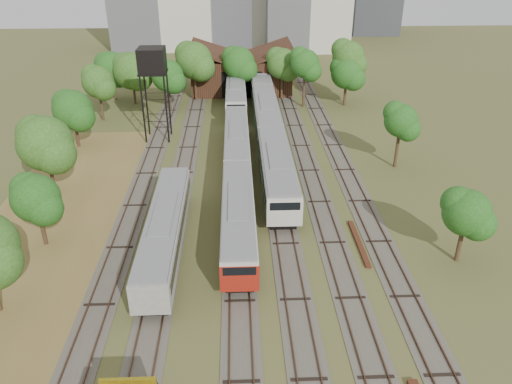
{
  "coord_description": "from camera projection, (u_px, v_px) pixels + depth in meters",
  "views": [
    {
      "loc": [
        -2.02,
        -24.94,
        23.54
      ],
      "look_at": [
        -0.34,
        15.35,
        2.5
      ],
      "focal_mm": 35.0,
      "sensor_mm": 36.0,
      "label": 1
    }
  ],
  "objects": [
    {
      "name": "railcar_rear",
      "position": [
        236.0,
        95.0,
        74.46
      ],
      "size": [
        2.97,
        16.08,
        3.67
      ],
      "color": "black",
      "rests_on": "ground"
    },
    {
      "name": "water_tower",
      "position": [
        152.0,
        63.0,
        59.73
      ],
      "size": [
        3.31,
        3.31,
        11.43
      ],
      "color": "black",
      "rests_on": "ground"
    },
    {
      "name": "ground",
      "position": [
        271.0,
        332.0,
        33.05
      ],
      "size": [
        240.0,
        240.0,
        0.0
      ],
      "primitive_type": "plane",
      "color": "#475123",
      "rests_on": "ground"
    },
    {
      "name": "tree_band_far",
      "position": [
        226.0,
        65.0,
        75.07
      ],
      "size": [
        37.61,
        9.93,
        9.39
      ],
      "color": "#382616",
      "rests_on": "ground"
    },
    {
      "name": "old_grey_coach",
      "position": [
        165.0,
        230.0,
        40.85
      ],
      "size": [
        2.8,
        18.0,
        3.45
      ],
      "color": "black",
      "rests_on": "ground"
    },
    {
      "name": "rail_pile_far",
      "position": [
        359.0,
        243.0,
        42.35
      ],
      "size": [
        0.44,
        7.0,
        0.23
      ],
      "primitive_type": "cube",
      "color": "#512717",
      "rests_on": "ground"
    },
    {
      "name": "tree_band_left",
      "position": [
        52.0,
        141.0,
        49.07
      ],
      "size": [
        7.48,
        64.83,
        8.88
      ],
      "color": "#382616",
      "rests_on": "ground"
    },
    {
      "name": "railcar_red_set",
      "position": [
        237.0,
        174.0,
        50.36
      ],
      "size": [
        2.83,
        34.58,
        3.49
      ],
      "color": "black",
      "rests_on": "ground"
    },
    {
      "name": "dry_grass_patch",
      "position": [
        37.0,
        267.0,
        39.46
      ],
      "size": [
        14.0,
        60.0,
        0.04
      ],
      "primitive_type": "cube",
      "color": "brown",
      "rests_on": "ground"
    },
    {
      "name": "maintenance_shed",
      "position": [
        241.0,
        72.0,
        83.03
      ],
      "size": [
        16.45,
        11.55,
        7.58
      ],
      "color": "#331712",
      "rests_on": "ground"
    },
    {
      "name": "tree_band_right",
      "position": [
        377.0,
        106.0,
        60.33
      ],
      "size": [
        5.38,
        45.03,
        7.29
      ],
      "color": "#382616",
      "rests_on": "ground"
    },
    {
      "name": "tracks",
      "position": [
        249.0,
        171.0,
        55.16
      ],
      "size": [
        24.6,
        80.0,
        0.19
      ],
      "color": "#4C473D",
      "rests_on": "ground"
    },
    {
      "name": "railcar_green_set",
      "position": [
        267.0,
        116.0,
        65.78
      ],
      "size": [
        3.14,
        52.08,
        3.89
      ],
      "color": "black",
      "rests_on": "ground"
    }
  ]
}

